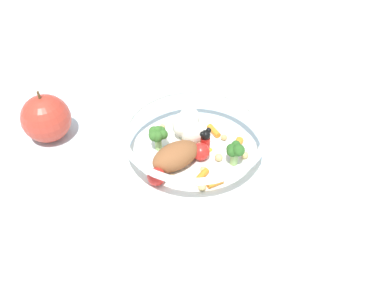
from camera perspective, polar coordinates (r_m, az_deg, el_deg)
ground_plane at (r=0.58m, az=1.25°, el=-2.92°), size 2.40×2.40×0.00m
food_container at (r=0.56m, az=-0.28°, el=-0.10°), size 0.20×0.20×0.06m
loose_apple at (r=0.64m, az=-20.55°, el=3.52°), size 0.07×0.07×0.09m
folded_napkin at (r=0.61m, az=24.34°, el=-4.20°), size 0.17×0.15×0.01m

